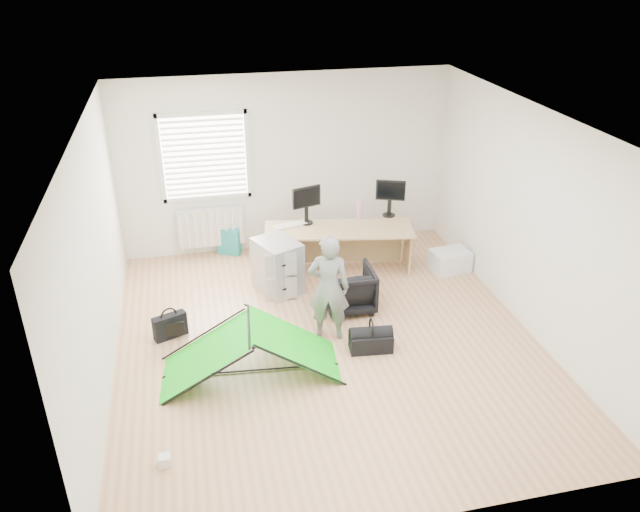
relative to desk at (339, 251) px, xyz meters
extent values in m
plane|color=tan|center=(-0.55, -1.63, -0.36)|extent=(5.50, 5.50, 0.00)
cube|color=silver|center=(-0.55, 1.12, 0.99)|extent=(5.00, 0.02, 2.70)
cube|color=silver|center=(-1.75, 1.08, 1.19)|extent=(1.20, 0.06, 1.20)
cube|color=silver|center=(-1.75, 1.04, 0.09)|extent=(1.00, 0.12, 0.60)
cube|color=tan|center=(0.00, 0.00, 0.00)|extent=(2.18, 1.02, 0.71)
cube|color=#A7A9AC|center=(-0.94, -0.29, 0.01)|extent=(0.70, 0.78, 0.74)
cube|color=black|center=(-0.41, 0.29, 0.56)|extent=(0.44, 0.21, 0.41)
cube|color=black|center=(0.83, 0.29, 0.56)|extent=(0.43, 0.24, 0.41)
cube|color=beige|center=(-0.65, 0.25, 0.37)|extent=(0.51, 0.28, 0.02)
cylinder|color=#CC7296|center=(0.38, 0.30, 0.49)|extent=(0.10, 0.10, 0.27)
imported|color=black|center=(-0.11, -0.97, -0.06)|extent=(0.64, 0.65, 0.59)
imported|color=slate|center=(-0.52, -1.55, 0.32)|extent=(0.57, 0.46, 1.36)
cube|color=silver|center=(1.63, -0.26, -0.20)|extent=(0.59, 0.45, 0.31)
cube|color=teal|center=(-1.49, 1.00, -0.15)|extent=(0.38, 0.28, 0.41)
cube|color=black|center=(-2.41, -1.14, -0.20)|extent=(0.43, 0.27, 0.31)
cube|color=silver|center=(-2.49, -3.28, -0.30)|extent=(0.11, 0.11, 0.11)
cube|color=black|center=(-0.09, -1.94, -0.25)|extent=(0.53, 0.31, 0.22)
camera|label=1|loc=(-2.02, -7.78, 4.01)|focal=35.00mm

